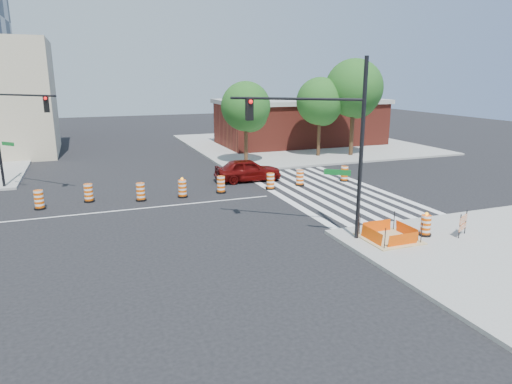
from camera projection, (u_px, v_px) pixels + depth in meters
ground at (146, 208)px, 24.51m from camera, size 120.00×120.00×0.00m
sidewalk_ne at (300, 144)px, 46.99m from camera, size 22.00×22.00×0.15m
crosswalk_east at (325, 190)px, 28.28m from camera, size 6.75×13.50×0.01m
lane_centerline at (146, 208)px, 24.51m from camera, size 14.00×0.12×0.01m
excavation_pit at (389, 238)px, 19.40m from camera, size 2.20×2.20×0.90m
brick_storefront at (300, 122)px, 46.43m from camera, size 16.50×8.50×4.60m
red_coupe at (248, 170)px, 30.61m from camera, size 4.55×2.04×1.52m
signal_pole_se at (324, 133)px, 18.90m from camera, size 4.62×3.52×7.52m
signal_pole_nw at (11, 118)px, 26.96m from camera, size 3.84×4.16×7.32m
pit_drum at (426, 226)px, 19.76m from camera, size 0.54×0.54×1.06m
barricade at (463, 223)px, 19.68m from camera, size 0.82×0.48×1.08m
tree_north_c at (246, 109)px, 35.30m from camera, size 3.84×3.84×6.52m
tree_north_d at (320, 104)px, 38.66m from camera, size 4.01×4.01×6.81m
tree_north_e at (354, 91)px, 38.76m from camera, size 4.91×4.91×8.34m
median_drum_2 at (39, 200)px, 24.21m from camera, size 0.60×0.60×1.02m
median_drum_3 at (89, 194)px, 25.62m from camera, size 0.60×0.60×1.02m
median_drum_4 at (141, 193)px, 25.84m from camera, size 0.60×0.60×1.02m
median_drum_5 at (182, 189)px, 26.59m from camera, size 0.60×0.60×1.18m
median_drum_6 at (221, 185)px, 27.59m from camera, size 0.60×0.60×1.02m
median_drum_7 at (270, 182)px, 28.43m from camera, size 0.60×0.60×1.02m
median_drum_8 at (300, 178)px, 29.41m from camera, size 0.60×0.60×1.02m
median_drum_9 at (344, 174)px, 30.62m from camera, size 0.60×0.60×1.02m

